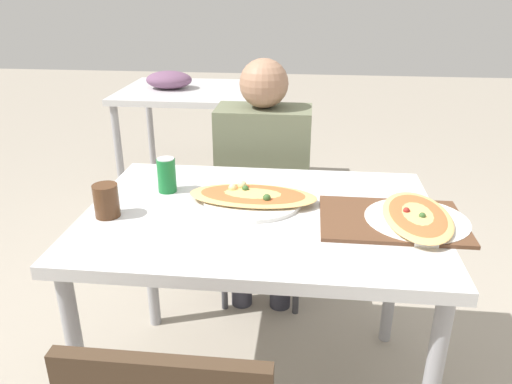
% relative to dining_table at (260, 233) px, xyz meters
% --- Properties ---
extents(dining_table, '(1.15, 0.82, 0.76)m').
position_rel_dining_table_xyz_m(dining_table, '(0.00, 0.00, 0.00)').
color(dining_table, silver).
rests_on(dining_table, ground_plane).
extents(chair_far_seated, '(0.40, 0.40, 0.90)m').
position_rel_dining_table_xyz_m(chair_far_seated, '(-0.05, 0.74, -0.17)').
color(chair_far_seated, '#3F2D1E').
rests_on(chair_far_seated, ground_plane).
extents(person_seated, '(0.42, 0.25, 1.17)m').
position_rel_dining_table_xyz_m(person_seated, '(-0.05, 0.63, 0.01)').
color(person_seated, '#2D2D38').
rests_on(person_seated, ground_plane).
extents(pizza_main, '(0.45, 0.34, 0.06)m').
position_rel_dining_table_xyz_m(pizza_main, '(-0.03, 0.07, 0.10)').
color(pizza_main, white).
rests_on(pizza_main, dining_table).
extents(soda_can, '(0.07, 0.07, 0.12)m').
position_rel_dining_table_xyz_m(soda_can, '(-0.35, 0.14, 0.14)').
color(soda_can, '#197233').
rests_on(soda_can, dining_table).
extents(drink_glass, '(0.08, 0.08, 0.11)m').
position_rel_dining_table_xyz_m(drink_glass, '(-0.49, -0.09, 0.14)').
color(drink_glass, '#4C2D19').
rests_on(drink_glass, dining_table).
extents(serving_tray, '(0.45, 0.31, 0.01)m').
position_rel_dining_table_xyz_m(serving_tray, '(0.42, -0.03, 0.09)').
color(serving_tray, brown).
rests_on(serving_tray, dining_table).
extents(pizza_second, '(0.32, 0.38, 0.05)m').
position_rel_dining_table_xyz_m(pizza_second, '(0.50, -0.03, 0.10)').
color(pizza_second, white).
rests_on(pizza_second, dining_table).
extents(background_table, '(1.10, 0.80, 0.88)m').
position_rel_dining_table_xyz_m(background_table, '(-0.65, 1.93, 0.02)').
color(background_table, silver).
rests_on(background_table, ground_plane).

